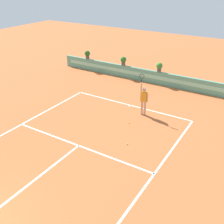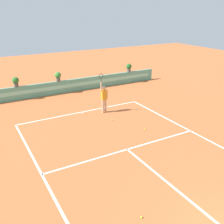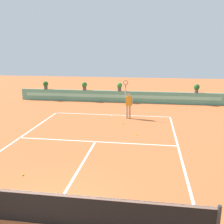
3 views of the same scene
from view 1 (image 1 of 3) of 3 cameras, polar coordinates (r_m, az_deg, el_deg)
name	(u,v)px [view 1 (image 1 of 3)]	position (r m, az deg, el deg)	size (l,w,h in m)	color
ground_plane	(74,150)	(13.57, -8.06, -7.82)	(60.00, 60.00, 0.00)	#BC6033
court_lines	(82,143)	(14.02, -6.21, -6.40)	(8.32, 11.94, 0.01)	white
back_wall_barrier	(158,78)	(21.42, 9.64, 7.06)	(18.00, 0.21, 1.00)	#599E84
tennis_player	(144,99)	(16.27, 6.66, 2.77)	(0.62, 0.24, 2.58)	tan
tennis_ball_mid_court	(129,123)	(15.67, 3.53, -2.27)	(0.07, 0.07, 0.07)	#CCE033
tennis_ball_by_sideline	(127,144)	(13.80, 3.18, -6.73)	(0.07, 0.07, 0.07)	#CCE033
potted_plant_centre	(159,67)	(21.12, 9.91, 9.37)	(0.48, 0.48, 0.72)	#514C47
potted_plant_left	(123,60)	(22.40, 2.40, 10.77)	(0.48, 0.48, 0.72)	#514C47
potted_plant_far_left	(87,54)	(24.30, -5.19, 11.99)	(0.48, 0.48, 0.72)	#514C47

